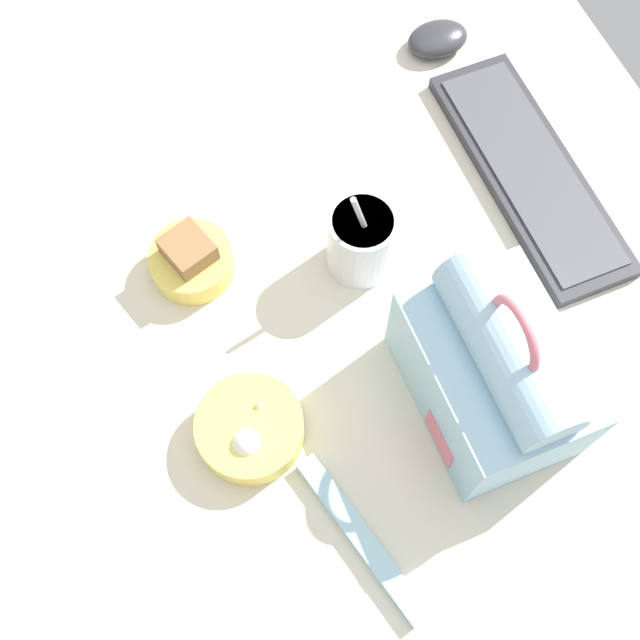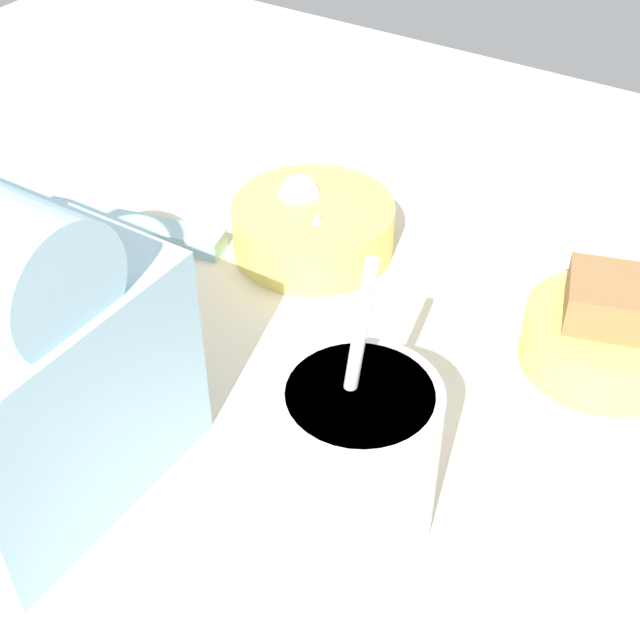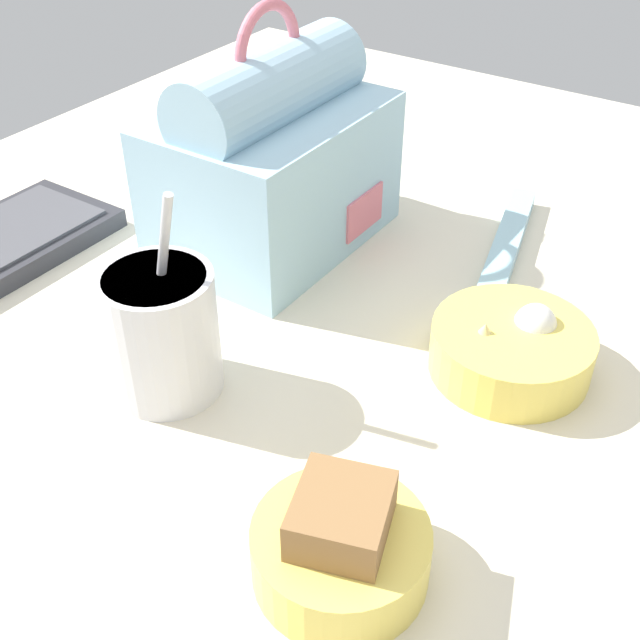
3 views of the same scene
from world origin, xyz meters
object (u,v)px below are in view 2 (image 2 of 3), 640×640
at_px(bento_bowl_snacks, 313,226).
at_px(chopstick_case, 98,222).
at_px(soup_cup, 357,458).
at_px(bento_bowl_sandwich, 605,333).

distance_m(bento_bowl_snacks, chopstick_case, 0.18).
xyz_separation_m(soup_cup, bento_bowl_sandwich, (-0.07, -0.20, -0.03)).
height_order(soup_cup, bento_bowl_sandwich, soup_cup).
bearing_deg(bento_bowl_sandwich, bento_bowl_snacks, -1.72).
xyz_separation_m(bento_bowl_sandwich, chopstick_case, (0.39, 0.06, -0.02)).
relative_size(soup_cup, bento_bowl_snacks, 1.34).
bearing_deg(bento_bowl_snacks, soup_cup, 128.01).
relative_size(bento_bowl_snacks, chopstick_case, 0.58).
relative_size(soup_cup, chopstick_case, 0.78).
bearing_deg(bento_bowl_sandwich, chopstick_case, 9.28).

